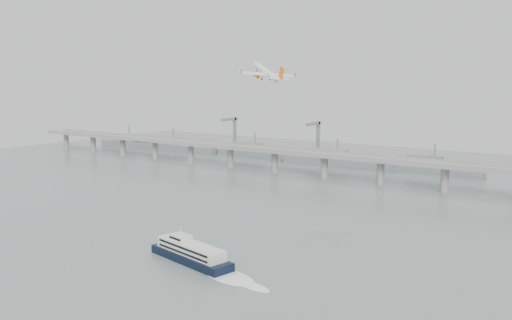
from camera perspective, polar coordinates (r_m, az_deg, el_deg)
The scene contains 5 objects.
ground at distance 284.63m, azimuth -6.39°, elevation -8.53°, with size 900.00×900.00×0.00m, color slate.
bridge at distance 447.96m, azimuth 10.50°, elevation -0.08°, with size 800.00×22.00×23.90m.
distant_fleet at distance 582.03m, azimuth -0.80°, elevation 0.85°, with size 453.00×60.90×40.00m.
ferry at distance 253.73m, azimuth -6.87°, elevation -9.70°, with size 78.78×25.75×14.99m.
airliner at distance 344.75m, azimuth 1.18°, elevation 9.16°, with size 38.37×36.69×16.37m.
Camera 1 is at (179.79, -204.61, 82.60)m, focal length 38.00 mm.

